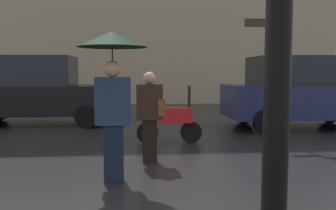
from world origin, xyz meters
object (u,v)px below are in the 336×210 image
(pedestrian_with_bag, at_px, (151,111))
(parked_car_left, at_px, (36,91))
(pedestrian_with_umbrella, at_px, (113,67))
(parked_scooter, at_px, (167,118))
(parked_car_right, at_px, (300,92))
(street_signpost, at_px, (267,55))

(pedestrian_with_bag, bearing_deg, parked_car_left, 59.93)
(pedestrian_with_umbrella, distance_m, parked_scooter, 3.00)
(parked_car_left, height_order, parked_car_right, parked_car_left)
(pedestrian_with_bag, height_order, parked_car_left, parked_car_left)
(pedestrian_with_umbrella, distance_m, parked_car_left, 6.41)
(pedestrian_with_umbrella, bearing_deg, parked_scooter, 100.99)
(parked_car_left, bearing_deg, parked_car_right, -178.12)
(pedestrian_with_bag, relative_size, street_signpost, 0.48)
(parked_scooter, distance_m, parked_car_right, 4.20)
(pedestrian_with_umbrella, bearing_deg, parked_car_right, 74.14)
(parked_scooter, bearing_deg, pedestrian_with_bag, -90.38)
(pedestrian_with_umbrella, bearing_deg, street_signpost, 73.34)
(parked_car_right, relative_size, street_signpost, 1.30)
(parked_car_left, relative_size, street_signpost, 1.44)
(pedestrian_with_bag, height_order, parked_car_right, parked_car_right)
(pedestrian_with_umbrella, xyz_separation_m, parked_car_left, (-2.65, 5.81, -0.59))
(parked_car_right, bearing_deg, parked_scooter, 18.15)
(pedestrian_with_bag, distance_m, parked_car_left, 5.74)
(pedestrian_with_bag, relative_size, parked_car_right, 0.37)
(pedestrian_with_umbrella, height_order, parked_car_left, pedestrian_with_umbrella)
(parked_scooter, height_order, parked_car_right, parked_car_right)
(parked_car_left, xyz_separation_m, parked_car_right, (7.37, -1.34, -0.01))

